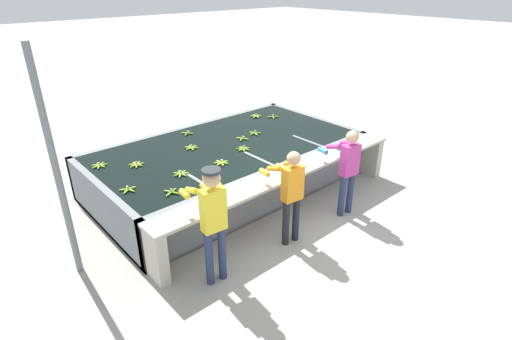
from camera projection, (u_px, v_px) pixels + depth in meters
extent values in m
plane|color=#A3A099|center=(296.00, 221.00, 6.96)|extent=(80.00, 80.00, 0.00)
cube|color=gray|center=(229.00, 182.00, 8.23)|extent=(5.26, 2.90, 0.06)
cube|color=gray|center=(276.00, 189.00, 7.11)|extent=(5.26, 0.12, 0.87)
cube|color=gray|center=(190.00, 145.00, 8.99)|extent=(5.26, 0.12, 0.87)
cube|color=gray|center=(104.00, 208.00, 6.52)|extent=(0.12, 2.90, 0.87)
cube|color=gray|center=(313.00, 134.00, 9.58)|extent=(0.12, 2.90, 0.87)
cube|color=black|center=(228.00, 163.00, 8.04)|extent=(5.02, 2.66, 0.80)
cube|color=gray|center=(200.00, 204.00, 6.64)|extent=(0.06, 0.80, 0.87)
cube|color=gray|center=(259.00, 180.00, 7.42)|extent=(0.06, 0.80, 0.87)
cube|color=gray|center=(306.00, 160.00, 8.21)|extent=(0.06, 0.80, 0.87)
cube|color=#B7B2A3|center=(288.00, 173.00, 6.74)|extent=(5.26, 0.45, 0.05)
cube|color=#B7B2A3|center=(156.00, 256.00, 5.42)|extent=(0.16, 0.41, 0.82)
cube|color=#B7B2A3|center=(371.00, 157.00, 8.44)|extent=(0.16, 0.41, 0.82)
cylinder|color=navy|center=(209.00, 258.00, 5.36)|extent=(0.11, 0.11, 0.85)
cylinder|color=navy|center=(222.00, 253.00, 5.47)|extent=(0.11, 0.11, 0.85)
cube|color=yellow|center=(213.00, 210.00, 5.10)|extent=(0.34, 0.21, 0.60)
sphere|color=tan|center=(211.00, 179.00, 4.90)|extent=(0.23, 0.23, 0.23)
cylinder|color=#282D33|center=(211.00, 171.00, 4.86)|extent=(0.24, 0.24, 0.04)
cylinder|color=yellow|center=(192.00, 190.00, 5.11)|extent=(0.11, 0.32, 0.18)
cylinder|color=gold|center=(184.00, 194.00, 5.36)|extent=(0.11, 0.21, 0.08)
cylinder|color=yellow|center=(214.00, 184.00, 5.27)|extent=(0.11, 0.32, 0.18)
cylinder|color=gold|center=(205.00, 187.00, 5.53)|extent=(0.11, 0.21, 0.08)
cylinder|color=#1E2328|center=(286.00, 223.00, 6.20)|extent=(0.11, 0.11, 0.78)
cylinder|color=#1E2328|center=(296.00, 219.00, 6.30)|extent=(0.11, 0.11, 0.78)
cube|color=orange|center=(293.00, 183.00, 5.96)|extent=(0.34, 0.21, 0.55)
sphere|color=tan|center=(294.00, 158.00, 5.79)|extent=(0.21, 0.21, 0.21)
cylinder|color=orange|center=(274.00, 169.00, 5.99)|extent=(0.12, 0.32, 0.18)
cylinder|color=gold|center=(264.00, 172.00, 6.24)|extent=(0.11, 0.21, 0.08)
cylinder|color=orange|center=(291.00, 164.00, 6.15)|extent=(0.12, 0.32, 0.18)
cylinder|color=gold|center=(281.00, 168.00, 6.41)|extent=(0.11, 0.21, 0.08)
cylinder|color=navy|center=(342.00, 196.00, 6.96)|extent=(0.11, 0.11, 0.78)
cylinder|color=navy|center=(350.00, 193.00, 7.06)|extent=(0.11, 0.11, 0.78)
cube|color=#BC388E|center=(350.00, 160.00, 6.72)|extent=(0.34, 0.21, 0.55)
sphere|color=tan|center=(352.00, 137.00, 6.54)|extent=(0.21, 0.21, 0.21)
cylinder|color=#BC388E|center=(333.00, 147.00, 6.75)|extent=(0.12, 0.32, 0.18)
cylinder|color=teal|center=(323.00, 151.00, 7.01)|extent=(0.11, 0.21, 0.08)
cylinder|color=#BC388E|center=(347.00, 143.00, 6.91)|extent=(0.12, 0.32, 0.18)
cylinder|color=teal|center=(336.00, 147.00, 7.17)|extent=(0.11, 0.21, 0.08)
ellipsoid|color=#9EC642|center=(258.00, 116.00, 9.40)|extent=(0.15, 0.14, 0.04)
ellipsoid|color=#9EC642|center=(257.00, 115.00, 9.44)|extent=(0.17, 0.09, 0.04)
ellipsoid|color=#9EC642|center=(255.00, 115.00, 9.44)|extent=(0.06, 0.17, 0.04)
ellipsoid|color=#9EC642|center=(254.00, 116.00, 9.39)|extent=(0.15, 0.14, 0.04)
ellipsoid|color=#9EC642|center=(255.00, 117.00, 9.35)|extent=(0.17, 0.09, 0.04)
ellipsoid|color=#9EC642|center=(257.00, 117.00, 9.35)|extent=(0.06, 0.17, 0.04)
cylinder|color=tan|center=(256.00, 115.00, 9.38)|extent=(0.03, 0.03, 0.04)
ellipsoid|color=#75A333|center=(208.00, 183.00, 6.33)|extent=(0.14, 0.15, 0.04)
ellipsoid|color=#75A333|center=(210.00, 185.00, 6.28)|extent=(0.17, 0.10, 0.04)
ellipsoid|color=#75A333|center=(214.00, 185.00, 6.29)|extent=(0.05, 0.17, 0.04)
ellipsoid|color=#75A333|center=(215.00, 183.00, 6.35)|extent=(0.17, 0.08, 0.04)
ellipsoid|color=#75A333|center=(211.00, 182.00, 6.37)|extent=(0.12, 0.16, 0.04)
cylinder|color=tan|center=(211.00, 181.00, 6.31)|extent=(0.03, 0.03, 0.04)
ellipsoid|color=#9EC642|center=(194.00, 148.00, 7.65)|extent=(0.14, 0.15, 0.04)
ellipsoid|color=#9EC642|center=(194.00, 147.00, 7.70)|extent=(0.17, 0.07, 0.04)
ellipsoid|color=#9EC642|center=(191.00, 146.00, 7.71)|extent=(0.09, 0.17, 0.04)
ellipsoid|color=#9EC642|center=(189.00, 147.00, 7.67)|extent=(0.14, 0.15, 0.04)
ellipsoid|color=#9EC642|center=(189.00, 148.00, 7.62)|extent=(0.17, 0.07, 0.04)
ellipsoid|color=#9EC642|center=(192.00, 148.00, 7.62)|extent=(0.09, 0.17, 0.04)
cylinder|color=tan|center=(191.00, 146.00, 7.65)|extent=(0.03, 0.03, 0.04)
ellipsoid|color=#9EC642|center=(222.00, 164.00, 6.99)|extent=(0.09, 0.17, 0.04)
ellipsoid|color=#9EC642|center=(224.00, 163.00, 7.02)|extent=(0.12, 0.16, 0.04)
ellipsoid|color=#9EC642|center=(224.00, 162.00, 7.06)|extent=(0.17, 0.06, 0.04)
ellipsoid|color=#9EC642|center=(222.00, 161.00, 7.09)|extent=(0.15, 0.14, 0.04)
ellipsoid|color=#9EC642|center=(219.00, 162.00, 7.07)|extent=(0.05, 0.17, 0.04)
ellipsoid|color=#9EC642|center=(218.00, 163.00, 7.03)|extent=(0.16, 0.12, 0.04)
ellipsoid|color=#9EC642|center=(219.00, 164.00, 6.99)|extent=(0.17, 0.09, 0.04)
cylinder|color=tan|center=(221.00, 161.00, 7.02)|extent=(0.03, 0.03, 0.04)
ellipsoid|color=#7FAD33|center=(276.00, 117.00, 9.36)|extent=(0.16, 0.13, 0.04)
ellipsoid|color=#7FAD33|center=(273.00, 116.00, 9.40)|extent=(0.13, 0.16, 0.04)
ellipsoid|color=#7FAD33|center=(271.00, 117.00, 9.35)|extent=(0.16, 0.13, 0.04)
ellipsoid|color=#7FAD33|center=(273.00, 117.00, 9.30)|extent=(0.13, 0.16, 0.04)
cylinder|color=tan|center=(273.00, 115.00, 9.34)|extent=(0.03, 0.03, 0.04)
ellipsoid|color=#8CB738|center=(178.00, 175.00, 6.61)|extent=(0.17, 0.04, 0.04)
ellipsoid|color=#8CB738|center=(180.00, 175.00, 6.59)|extent=(0.14, 0.15, 0.04)
ellipsoid|color=#8CB738|center=(183.00, 175.00, 6.61)|extent=(0.07, 0.17, 0.04)
ellipsoid|color=#8CB738|center=(184.00, 173.00, 6.65)|extent=(0.17, 0.11, 0.04)
ellipsoid|color=#8CB738|center=(183.00, 172.00, 6.68)|extent=(0.17, 0.10, 0.04)
ellipsoid|color=#8CB738|center=(180.00, 172.00, 6.68)|extent=(0.08, 0.17, 0.04)
ellipsoid|color=#8CB738|center=(178.00, 173.00, 6.65)|extent=(0.13, 0.16, 0.04)
cylinder|color=tan|center=(181.00, 172.00, 6.62)|extent=(0.03, 0.03, 0.04)
ellipsoid|color=#93BC3D|center=(140.00, 164.00, 6.98)|extent=(0.17, 0.07, 0.04)
ellipsoid|color=#93BC3D|center=(138.00, 163.00, 7.01)|extent=(0.16, 0.13, 0.04)
ellipsoid|color=#93BC3D|center=(135.00, 164.00, 7.00)|extent=(0.04, 0.17, 0.04)
ellipsoid|color=#93BC3D|center=(133.00, 165.00, 6.96)|extent=(0.15, 0.14, 0.04)
ellipsoid|color=#93BC3D|center=(134.00, 166.00, 6.92)|extent=(0.17, 0.07, 0.04)
ellipsoid|color=#93BC3D|center=(136.00, 166.00, 6.91)|extent=(0.11, 0.17, 0.04)
ellipsoid|color=#93BC3D|center=(139.00, 165.00, 6.94)|extent=(0.10, 0.17, 0.04)
cylinder|color=tan|center=(136.00, 163.00, 6.95)|extent=(0.03, 0.03, 0.04)
ellipsoid|color=#7FAD33|center=(185.00, 133.00, 8.37)|extent=(0.13, 0.16, 0.04)
ellipsoid|color=#7FAD33|center=(186.00, 134.00, 8.32)|extent=(0.16, 0.13, 0.04)
ellipsoid|color=#7FAD33|center=(190.00, 133.00, 8.35)|extent=(0.13, 0.16, 0.04)
ellipsoid|color=#7FAD33|center=(188.00, 132.00, 8.41)|extent=(0.16, 0.13, 0.04)
cylinder|color=tan|center=(187.00, 132.00, 8.35)|extent=(0.03, 0.03, 0.04)
ellipsoid|color=#75A333|center=(244.00, 148.00, 7.65)|extent=(0.16, 0.12, 0.04)
ellipsoid|color=#75A333|center=(242.00, 148.00, 7.65)|extent=(0.05, 0.17, 0.04)
ellipsoid|color=#75A333|center=(240.00, 149.00, 7.61)|extent=(0.15, 0.14, 0.04)
ellipsoid|color=#75A333|center=(241.00, 150.00, 7.57)|extent=(0.17, 0.06, 0.04)
ellipsoid|color=#75A333|center=(244.00, 150.00, 7.56)|extent=(0.12, 0.16, 0.04)
ellipsoid|color=#75A333|center=(246.00, 149.00, 7.58)|extent=(0.09, 0.17, 0.04)
ellipsoid|color=#75A333|center=(246.00, 148.00, 7.63)|extent=(0.17, 0.09, 0.04)
cylinder|color=tan|center=(243.00, 147.00, 7.59)|extent=(0.03, 0.03, 0.04)
ellipsoid|color=#8CB738|center=(96.00, 165.00, 6.93)|extent=(0.15, 0.14, 0.04)
ellipsoid|color=#8CB738|center=(96.00, 167.00, 6.89)|extent=(0.17, 0.06, 0.04)
ellipsoid|color=#8CB738|center=(99.00, 167.00, 6.88)|extent=(0.12, 0.16, 0.04)
ellipsoid|color=#8CB738|center=(102.00, 166.00, 6.90)|extent=(0.09, 0.17, 0.04)
ellipsoid|color=#8CB738|center=(103.00, 165.00, 6.95)|extent=(0.17, 0.09, 0.04)
ellipsoid|color=#8CB738|center=(101.00, 164.00, 6.97)|extent=(0.16, 0.12, 0.04)
ellipsoid|color=#8CB738|center=(98.00, 164.00, 6.97)|extent=(0.05, 0.17, 0.04)
cylinder|color=tan|center=(99.00, 164.00, 6.91)|extent=(0.03, 0.03, 0.04)
ellipsoid|color=#8CB738|center=(240.00, 138.00, 8.10)|extent=(0.12, 0.16, 0.04)
ellipsoid|color=#8CB738|center=(241.00, 139.00, 8.04)|extent=(0.16, 0.12, 0.04)
ellipsoid|color=#8CB738|center=(245.00, 139.00, 8.07)|extent=(0.12, 0.16, 0.04)
ellipsoid|color=#8CB738|center=(243.00, 138.00, 8.14)|extent=(0.16, 0.12, 0.04)
cylinder|color=tan|center=(242.00, 137.00, 8.07)|extent=(0.03, 0.03, 0.04)
ellipsoid|color=#8CB738|center=(131.00, 188.00, 6.18)|extent=(0.17, 0.04, 0.04)
ellipsoid|color=#8CB738|center=(127.00, 188.00, 6.19)|extent=(0.08, 0.17, 0.04)
ellipsoid|color=#8CB738|center=(124.00, 190.00, 6.14)|extent=(0.16, 0.12, 0.04)
ellipsoid|color=#8CB738|center=(126.00, 191.00, 6.09)|extent=(0.16, 0.13, 0.04)
ellipsoid|color=#8CB738|center=(131.00, 190.00, 6.12)|extent=(0.09, 0.17, 0.04)
cylinder|color=tan|center=(128.00, 187.00, 6.13)|extent=(0.03, 0.03, 0.04)
ellipsoid|color=#75A333|center=(169.00, 194.00, 6.02)|extent=(0.17, 0.11, 0.04)
ellipsoid|color=#75A333|center=(174.00, 193.00, 6.05)|extent=(0.11, 0.17, 0.04)
ellipsoid|color=#75A333|center=(173.00, 191.00, 6.11)|extent=(0.17, 0.11, 0.04)
ellipsoid|color=#75A333|center=(168.00, 191.00, 6.09)|extent=(0.11, 0.17, 0.04)
cylinder|color=tan|center=(171.00, 190.00, 6.05)|extent=(0.03, 0.03, 0.04)
ellipsoid|color=#7FAD33|center=(256.00, 134.00, 8.33)|extent=(0.08, 0.17, 0.04)
ellipsoid|color=#7FAD33|center=(257.00, 133.00, 8.38)|extent=(0.16, 0.13, 0.04)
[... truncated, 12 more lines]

